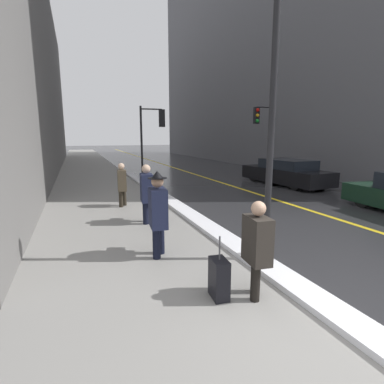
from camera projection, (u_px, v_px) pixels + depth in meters
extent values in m
plane|color=#2D2D30|center=(338.00, 328.00, 3.71)|extent=(160.00, 160.00, 0.00)
cube|color=gray|center=(95.00, 179.00, 16.76)|extent=(4.00, 80.00, 0.01)
cube|color=gold|center=(194.00, 174.00, 18.89)|extent=(0.16, 80.00, 0.00)
cube|color=white|center=(173.00, 203.00, 10.37)|extent=(0.51, 17.76, 0.11)
cube|color=slate|center=(261.00, 7.00, 26.04)|extent=(6.00, 36.00, 26.86)
cylinder|color=black|center=(271.00, 136.00, 5.37)|extent=(0.12, 0.12, 4.68)
cylinder|color=black|center=(142.00, 144.00, 15.65)|extent=(0.11, 0.11, 3.88)
cylinder|color=black|center=(151.00, 109.00, 15.48)|extent=(1.10, 0.16, 0.07)
cube|color=black|center=(162.00, 118.00, 15.71)|extent=(0.32, 0.22, 0.90)
sphere|color=red|center=(161.00, 113.00, 15.77)|extent=(0.19, 0.19, 0.19)
sphere|color=orange|center=(161.00, 118.00, 15.82)|extent=(0.19, 0.19, 0.19)
sphere|color=green|center=(162.00, 124.00, 15.88)|extent=(0.19, 0.19, 0.19)
cylinder|color=black|center=(273.00, 142.00, 17.06)|extent=(0.11, 0.11, 4.08)
cylinder|color=black|center=(266.00, 107.00, 16.56)|extent=(1.10, 0.16, 0.07)
cube|color=black|center=(256.00, 115.00, 16.49)|extent=(0.32, 0.22, 0.90)
sphere|color=red|center=(258.00, 110.00, 16.33)|extent=(0.19, 0.19, 0.19)
sphere|color=orange|center=(258.00, 115.00, 16.38)|extent=(0.19, 0.19, 0.19)
sphere|color=green|center=(257.00, 121.00, 16.43)|extent=(0.19, 0.19, 0.19)
cylinder|color=black|center=(256.00, 269.00, 4.48)|extent=(0.14, 0.14, 0.78)
cylinder|color=black|center=(256.00, 276.00, 4.24)|extent=(0.14, 0.14, 0.78)
cube|color=#2D2823|center=(257.00, 240.00, 4.27)|extent=(0.32, 0.49, 0.68)
sphere|color=tan|center=(259.00, 208.00, 4.19)|extent=(0.21, 0.21, 0.21)
cylinder|color=black|center=(161.00, 233.00, 5.98)|extent=(0.15, 0.15, 0.87)
cylinder|color=black|center=(156.00, 238.00, 5.72)|extent=(0.15, 0.15, 0.87)
cube|color=#191E38|center=(158.00, 208.00, 5.75)|extent=(0.36, 0.55, 0.76)
sphere|color=tan|center=(157.00, 181.00, 5.65)|extent=(0.23, 0.23, 0.23)
cylinder|color=black|center=(157.00, 178.00, 5.64)|extent=(0.36, 0.36, 0.01)
cone|color=black|center=(157.00, 174.00, 5.63)|extent=(0.22, 0.22, 0.14)
cube|color=black|center=(155.00, 212.00, 6.12)|extent=(0.12, 0.23, 0.28)
cylinder|color=black|center=(149.00, 207.00, 8.25)|extent=(0.15, 0.15, 0.86)
cylinder|color=black|center=(145.00, 209.00, 8.00)|extent=(0.15, 0.15, 0.86)
cube|color=#191E38|center=(147.00, 188.00, 8.02)|extent=(0.36, 0.55, 0.75)
sphere|color=beige|center=(146.00, 169.00, 7.93)|extent=(0.23, 0.23, 0.23)
cube|color=black|center=(145.00, 191.00, 8.39)|extent=(0.12, 0.23, 0.28)
cylinder|color=#2A241B|center=(124.00, 194.00, 10.19)|extent=(0.14, 0.14, 0.79)
cylinder|color=#2A241B|center=(121.00, 196.00, 9.96)|extent=(0.14, 0.14, 0.79)
cube|color=#473D2D|center=(122.00, 180.00, 9.98)|extent=(0.33, 0.50, 0.69)
sphere|color=beige|center=(121.00, 166.00, 9.89)|extent=(0.21, 0.21, 0.21)
cylinder|color=black|center=(363.00, 198.00, 9.97)|extent=(0.23, 0.63, 0.62)
cube|color=black|center=(285.00, 175.00, 14.75)|extent=(2.10, 4.93, 0.66)
cube|color=black|center=(287.00, 164.00, 14.54)|extent=(1.79, 2.62, 0.45)
cylinder|color=black|center=(254.00, 175.00, 15.79)|extent=(0.27, 0.64, 0.62)
cylinder|color=black|center=(276.00, 174.00, 16.41)|extent=(0.27, 0.64, 0.62)
cylinder|color=black|center=(296.00, 183.00, 13.14)|extent=(0.27, 0.64, 0.62)
cylinder|color=black|center=(320.00, 181.00, 13.77)|extent=(0.27, 0.64, 0.62)
cube|color=black|center=(219.00, 279.00, 4.34)|extent=(0.25, 0.38, 0.60)
cylinder|color=#4C4C51|center=(220.00, 248.00, 4.26)|extent=(0.02, 0.02, 0.35)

